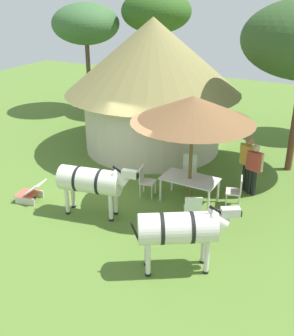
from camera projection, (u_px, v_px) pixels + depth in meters
name	position (u px, v px, depth m)	size (l,w,h in m)	color
ground_plane	(125.00, 198.00, 12.01)	(36.00, 36.00, 0.00)	#54772E
thatched_hut	(153.00, 78.00, 14.72)	(6.43, 6.43, 4.77)	beige
shade_umbrella	(193.00, 109.00, 10.69)	(3.35, 3.35, 3.12)	brown
patio_dining_table	(190.00, 181.00, 11.55)	(1.62, 0.93, 0.74)	silver
patio_chair_near_hut	(193.00, 208.00, 10.40)	(0.58, 0.57, 0.90)	white
patio_chair_near_lawn	(237.00, 190.00, 11.35)	(0.52, 0.53, 0.90)	silver
patio_chair_east_end	(190.00, 166.00, 12.82)	(0.56, 0.55, 0.90)	silver
patio_chair_west_end	(145.00, 179.00, 11.96)	(0.49, 0.51, 0.90)	silver
guest_beside_umbrella	(248.00, 159.00, 12.03)	(0.57, 0.38, 1.72)	black
guest_behind_table	(254.00, 165.00, 11.82)	(0.54, 0.34, 1.60)	black
striped_lounge_chair	(31.00, 193.00, 11.75)	(0.89, 0.69, 0.64)	#D25642
zebra_nearest_camera	(92.00, 181.00, 10.76)	(2.34, 0.95, 1.54)	silver
zebra_by_umbrella	(180.00, 229.00, 8.59)	(2.08, 1.46, 1.58)	silver
acacia_tree_behind_hut	(86.00, 24.00, 18.89)	(3.16, 3.16, 5.06)	brown
acacia_tree_left_background	(156.00, 12.00, 18.32)	(3.19, 3.19, 5.63)	brown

